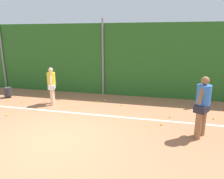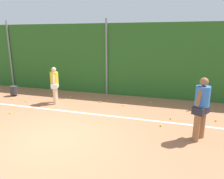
% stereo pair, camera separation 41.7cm
% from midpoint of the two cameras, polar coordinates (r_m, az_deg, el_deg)
% --- Properties ---
extents(ground_plane, '(30.95, 30.95, 0.00)m').
position_cam_midpoint_polar(ground_plane, '(7.82, -7.88, -7.86)').
color(ground_plane, '#B2704C').
extents(hedge_fence_backdrop, '(20.12, 0.25, 3.52)m').
position_cam_midpoint_polar(hedge_fence_backdrop, '(10.73, -0.07, 8.06)').
color(hedge_fence_backdrop, '#286023').
rests_on(hedge_fence_backdrop, ground_plane).
extents(fence_post_left, '(0.10, 0.10, 3.74)m').
position_cam_midpoint_polar(fence_post_left, '(13.45, -25.00, 8.49)').
color(fence_post_left, gray).
rests_on(fence_post_left, ground_plane).
extents(fence_post_center, '(0.10, 0.10, 3.74)m').
position_cam_midpoint_polar(fence_post_center, '(10.56, -0.35, 8.55)').
color(fence_post_center, gray).
rests_on(fence_post_center, ground_plane).
extents(court_baseline_paint, '(14.70, 0.10, 0.01)m').
position_cam_midpoint_polar(court_baseline_paint, '(8.34, -6.17, -6.35)').
color(court_baseline_paint, white).
rests_on(court_baseline_paint, ground_plane).
extents(player_foreground_near, '(0.54, 0.69, 1.84)m').
position_cam_midpoint_polar(player_foreground_near, '(6.54, 24.72, -3.97)').
color(player_foreground_near, '#8C603D').
rests_on(player_foreground_near, ground_plane).
extents(player_midcourt, '(0.44, 0.69, 1.62)m').
position_cam_midpoint_polar(player_midcourt, '(9.54, -14.03, 1.63)').
color(player_midcourt, beige).
rests_on(player_midcourt, ground_plane).
extents(ball_hopper, '(0.36, 0.36, 0.51)m').
position_cam_midpoint_polar(ball_hopper, '(11.54, -24.07, -0.17)').
color(ball_hopper, '#2D2D33').
rests_on(ball_hopper, ground_plane).
extents(tennis_ball_0, '(0.07, 0.07, 0.07)m').
position_cam_midpoint_polar(tennis_ball_0, '(9.67, 11.61, -3.44)').
color(tennis_ball_0, '#CCDB33').
rests_on(tennis_ball_0, ground_plane).
extents(tennis_ball_1, '(0.07, 0.07, 0.07)m').
position_cam_midpoint_polar(tennis_ball_1, '(9.54, -1.92, -3.38)').
color(tennis_ball_1, '#CCDB33').
rests_on(tennis_ball_1, ground_plane).
extents(tennis_ball_2, '(0.07, 0.07, 0.07)m').
position_cam_midpoint_polar(tennis_ball_2, '(10.96, -15.15, -1.52)').
color(tennis_ball_2, '#CCDB33').
rests_on(tennis_ball_2, ground_plane).
extents(tennis_ball_3, '(0.07, 0.07, 0.07)m').
position_cam_midpoint_polar(tennis_ball_3, '(7.37, 14.66, -9.39)').
color(tennis_ball_3, '#CCDB33').
rests_on(tennis_ball_3, ground_plane).
extents(tennis_ball_4, '(0.07, 0.07, 0.07)m').
position_cam_midpoint_polar(tennis_ball_4, '(9.79, 0.02, -2.92)').
color(tennis_ball_4, '#CCDB33').
rests_on(tennis_ball_4, ground_plane).
extents(tennis_ball_5, '(0.07, 0.07, 0.07)m').
position_cam_midpoint_polar(tennis_ball_5, '(9.06, -24.63, -5.72)').
color(tennis_ball_5, '#CCDB33').
rests_on(tennis_ball_5, ground_plane).
extents(tennis_ball_6, '(0.07, 0.07, 0.07)m').
position_cam_midpoint_polar(tennis_ball_6, '(9.14, 23.43, -5.42)').
color(tennis_ball_6, '#CCDB33').
rests_on(tennis_ball_6, ground_plane).
extents(tennis_ball_7, '(0.07, 0.07, 0.07)m').
position_cam_midpoint_polar(tennis_ball_7, '(8.46, 27.54, -7.45)').
color(tennis_ball_7, '#CCDB33').
rests_on(tennis_ball_7, ground_plane).
extents(tennis_ball_8, '(0.07, 0.07, 0.07)m').
position_cam_midpoint_polar(tennis_ball_8, '(10.45, -10.08, -2.01)').
color(tennis_ball_8, '#CCDB33').
rests_on(tennis_ball_8, ground_plane).
extents(tennis_ball_9, '(0.07, 0.07, 0.07)m').
position_cam_midpoint_polar(tennis_ball_9, '(8.06, 17.00, -7.44)').
color(tennis_ball_9, '#CCDB33').
rests_on(tennis_ball_9, ground_plane).
extents(tennis_ball_10, '(0.07, 0.07, 0.07)m').
position_cam_midpoint_polar(tennis_ball_10, '(9.14, 4.39, -4.23)').
color(tennis_ball_10, '#CCDB33').
rests_on(tennis_ball_10, ground_plane).
extents(tennis_ball_11, '(0.07, 0.07, 0.07)m').
position_cam_midpoint_polar(tennis_ball_11, '(10.39, -21.11, -2.87)').
color(tennis_ball_11, '#CCDB33').
rests_on(tennis_ball_11, ground_plane).
extents(tennis_ball_12, '(0.07, 0.07, 0.07)m').
position_cam_midpoint_polar(tennis_ball_12, '(10.94, -24.27, -2.34)').
color(tennis_ball_12, '#CCDB33').
rests_on(tennis_ball_12, ground_plane).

